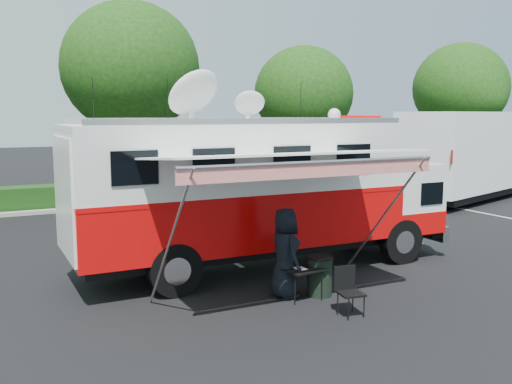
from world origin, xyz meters
TOP-DOWN VIEW (x-y plane):
  - ground_plane at (0.00, 0.00)m, footprint 120.00×120.00m
  - back_border at (1.14, 12.90)m, footprint 60.00×6.14m
  - stall_lines at (-0.50, 3.00)m, footprint 24.12×5.50m
  - command_truck at (-0.09, -0.00)m, footprint 9.82×2.70m
  - awning at (-0.97, -2.80)m, footprint 5.36×2.76m
  - person at (-0.69, -2.28)m, footprint 0.63×0.96m
  - folding_table at (-0.45, -2.64)m, footprint 0.86×0.66m
  - folding_chair at (-0.13, -3.78)m, footprint 0.52×0.54m
  - trash_bin at (0.03, -2.53)m, footprint 0.58×0.58m
  - semi_trailer at (15.70, 6.81)m, footprint 13.18×6.63m

SIDE VIEW (x-z plane):
  - ground_plane at x=0.00m, z-range 0.00..0.00m
  - person at x=-0.69m, z-range -0.97..0.97m
  - stall_lines at x=-0.50m, z-range 0.00..0.01m
  - trash_bin at x=0.03m, z-range 0.00..0.87m
  - folding_chair at x=-0.13m, z-range 0.09..1.05m
  - folding_table at x=-0.45m, z-range 0.29..0.97m
  - command_truck at x=-0.09m, z-range -0.34..4.38m
  - semi_trailer at x=15.70m, z-range 0.11..4.11m
  - awning at x=-0.97m, z-range 1.42..4.66m
  - back_border at x=1.14m, z-range 0.57..9.44m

